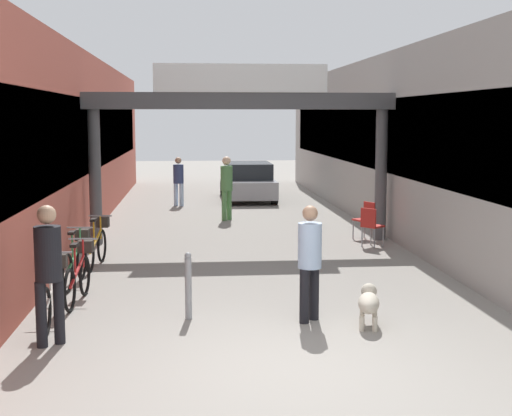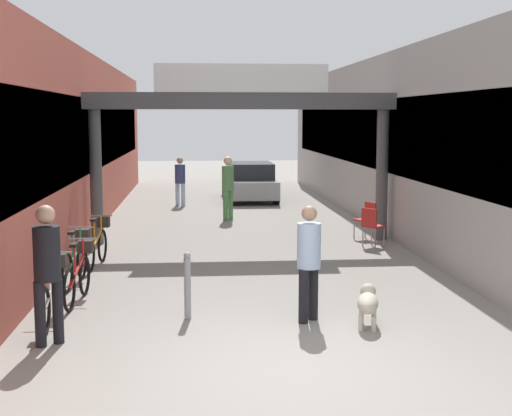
# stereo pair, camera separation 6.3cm
# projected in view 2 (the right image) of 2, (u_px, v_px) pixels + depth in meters

# --- Properties ---
(ground_plane) EXTENTS (80.00, 80.00, 0.00)m
(ground_plane) POSITION_uv_depth(u_px,v_px,m) (288.00, 363.00, 8.51)
(ground_plane) COLOR gray
(storefront_left) EXTENTS (3.00, 26.00, 4.49)m
(storefront_left) POSITION_uv_depth(u_px,v_px,m) (41.00, 143.00, 18.66)
(storefront_left) COLOR #B25142
(storefront_left) RESTS_ON ground_plane
(storefront_right) EXTENTS (3.00, 26.00, 4.49)m
(storefront_right) POSITION_uv_depth(u_px,v_px,m) (420.00, 142.00, 19.53)
(storefront_right) COLOR #9E9993
(storefront_right) RESTS_ON ground_plane
(arcade_sign_gateway) EXTENTS (7.40, 0.47, 4.12)m
(arcade_sign_gateway) POSITION_uv_depth(u_px,v_px,m) (241.00, 117.00, 16.43)
(arcade_sign_gateway) COLOR #4C4C4F
(arcade_sign_gateway) RESTS_ON ground_plane
(pedestrian_with_dog) EXTENTS (0.48, 0.48, 1.68)m
(pedestrian_with_dog) POSITION_uv_depth(u_px,v_px,m) (309.00, 256.00, 10.13)
(pedestrian_with_dog) COLOR black
(pedestrian_with_dog) RESTS_ON ground_plane
(pedestrian_companion) EXTENTS (0.47, 0.47, 1.82)m
(pedestrian_companion) POSITION_uv_depth(u_px,v_px,m) (47.00, 265.00, 9.06)
(pedestrian_companion) COLOR black
(pedestrian_companion) RESTS_ON ground_plane
(pedestrian_carrying_crate) EXTENTS (0.48, 0.48, 1.82)m
(pedestrian_carrying_crate) POSITION_uv_depth(u_px,v_px,m) (228.00, 184.00, 20.17)
(pedestrian_carrying_crate) COLOR #4C7F47
(pedestrian_carrying_crate) RESTS_ON ground_plane
(pedestrian_elderly_walking) EXTENTS (0.48, 0.48, 1.61)m
(pedestrian_elderly_walking) POSITION_uv_depth(u_px,v_px,m) (180.00, 178.00, 23.47)
(pedestrian_elderly_walking) COLOR #A5BFE0
(pedestrian_elderly_walking) RESTS_ON ground_plane
(dog_on_leash) EXTENTS (0.45, 0.79, 0.56)m
(dog_on_leash) POSITION_uv_depth(u_px,v_px,m) (368.00, 302.00, 9.97)
(dog_on_leash) COLOR beige
(dog_on_leash) RESTS_ON ground_plane
(bicycle_silver_nearest) EXTENTS (0.46, 1.69, 0.98)m
(bicycle_silver_nearest) POSITION_uv_depth(u_px,v_px,m) (53.00, 293.00, 10.14)
(bicycle_silver_nearest) COLOR black
(bicycle_silver_nearest) RESTS_ON ground_plane
(bicycle_red_second) EXTENTS (0.46, 1.69, 0.98)m
(bicycle_red_second) POSITION_uv_depth(u_px,v_px,m) (79.00, 275.00, 11.31)
(bicycle_red_second) COLOR black
(bicycle_red_second) RESTS_ON ground_plane
(bicycle_green_third) EXTENTS (0.46, 1.69, 0.98)m
(bicycle_green_third) POSITION_uv_depth(u_px,v_px,m) (76.00, 260.00, 12.49)
(bicycle_green_third) COLOR black
(bicycle_green_third) RESTS_ON ground_plane
(bicycle_orange_farthest) EXTENTS (0.46, 1.69, 0.98)m
(bicycle_orange_farthest) POSITION_uv_depth(u_px,v_px,m) (98.00, 244.00, 14.01)
(bicycle_orange_farthest) COLOR black
(bicycle_orange_farthest) RESTS_ON ground_plane
(bollard_post_metal) EXTENTS (0.10, 0.10, 0.98)m
(bollard_post_metal) POSITION_uv_depth(u_px,v_px,m) (187.00, 285.00, 10.33)
(bollard_post_metal) COLOR gray
(bollard_post_metal) RESTS_ON ground_plane
(cafe_chair_red_nearer) EXTENTS (0.56, 0.56, 0.89)m
(cafe_chair_red_nearer) POSITION_uv_depth(u_px,v_px,m) (372.00, 223.00, 16.04)
(cafe_chair_red_nearer) COLOR gray
(cafe_chair_red_nearer) RESTS_ON ground_plane
(cafe_chair_red_farther) EXTENTS (0.53, 0.53, 0.89)m
(cafe_chair_red_farther) POSITION_uv_depth(u_px,v_px,m) (367.00, 217.00, 17.12)
(cafe_chair_red_farther) COLOR gray
(cafe_chair_red_farther) RESTS_ON ground_plane
(parked_car_silver) EXTENTS (1.80, 4.01, 1.33)m
(parked_car_silver) POSITION_uv_depth(u_px,v_px,m) (249.00, 182.00, 25.25)
(parked_car_silver) COLOR #99999E
(parked_car_silver) RESTS_ON ground_plane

